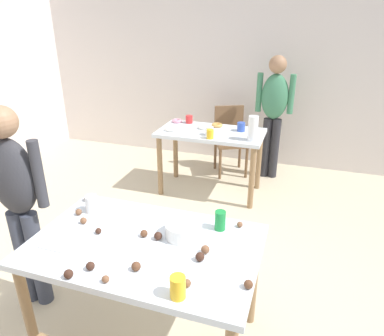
{
  "coord_description": "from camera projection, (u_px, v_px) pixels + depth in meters",
  "views": [
    {
      "loc": [
        0.65,
        -1.65,
        1.95
      ],
      "look_at": [
        -0.11,
        0.65,
        0.9
      ],
      "focal_mm": 33.09,
      "sensor_mm": 36.0,
      "label": 1
    }
  ],
  "objects": [
    {
      "name": "ground_plane",
      "position": [
        178.0,
        327.0,
        2.4
      ],
      "size": [
        6.4,
        6.4,
        0.0
      ],
      "primitive_type": "plane",
      "color": "beige"
    },
    {
      "name": "wall_back",
      "position": [
        260.0,
        68.0,
        4.67
      ],
      "size": [
        6.4,
        0.1,
        2.6
      ],
      "primitive_type": "cube",
      "color": "silver",
      "rests_on": "ground_plane"
    },
    {
      "name": "dining_table_near",
      "position": [
        145.0,
        256.0,
        2.06
      ],
      "size": [
        1.31,
        0.83,
        0.75
      ],
      "color": "silver",
      "rests_on": "ground_plane"
    },
    {
      "name": "dining_table_far",
      "position": [
        211.0,
        141.0,
        4.01
      ],
      "size": [
        1.18,
        0.63,
        0.75
      ],
      "color": "silver",
      "rests_on": "ground_plane"
    },
    {
      "name": "chair_far_table",
      "position": [
        230.0,
        136.0,
        4.62
      ],
      "size": [
        0.53,
        0.53,
        0.87
      ],
      "color": "brown",
      "rests_on": "ground_plane"
    },
    {
      "name": "person_girl_near",
      "position": [
        17.0,
        195.0,
        2.3
      ],
      "size": [
        0.45,
        0.23,
        1.46
      ],
      "color": "#383D4C",
      "rests_on": "ground_plane"
    },
    {
      "name": "person_adult_far",
      "position": [
        274.0,
        107.0,
        4.29
      ],
      "size": [
        0.45,
        0.21,
        1.53
      ],
      "color": "#28282D",
      "rests_on": "ground_plane"
    },
    {
      "name": "mixing_bowl",
      "position": [
        184.0,
        229.0,
        2.07
      ],
      "size": [
        0.22,
        0.22,
        0.09
      ],
      "primitive_type": "cylinder",
      "color": "white",
      "rests_on": "dining_table_near"
    },
    {
      "name": "soda_can",
      "position": [
        220.0,
        220.0,
        2.13
      ],
      "size": [
        0.07,
        0.07,
        0.12
      ],
      "primitive_type": "cylinder",
      "color": "#198438",
      "rests_on": "dining_table_near"
    },
    {
      "name": "fork_near",
      "position": [
        51.0,
        250.0,
        1.96
      ],
      "size": [
        0.17,
        0.02,
        0.01
      ],
      "primitive_type": "cube",
      "color": "silver",
      "rests_on": "dining_table_near"
    },
    {
      "name": "cup_near_0",
      "position": [
        91.0,
        204.0,
        2.32
      ],
      "size": [
        0.08,
        0.08,
        0.12
      ],
      "primitive_type": "cylinder",
      "color": "white",
      "rests_on": "dining_table_near"
    },
    {
      "name": "cup_near_1",
      "position": [
        178.0,
        287.0,
        1.62
      ],
      "size": [
        0.07,
        0.07,
        0.11
      ],
      "primitive_type": "cylinder",
      "color": "yellow",
      "rests_on": "dining_table_near"
    },
    {
      "name": "cake_ball_0",
      "position": [
        68.0,
        274.0,
        1.75
      ],
      "size": [
        0.05,
        0.05,
        0.05
      ],
      "primitive_type": "sphere",
      "color": "#3D2319",
      "rests_on": "dining_table_near"
    },
    {
      "name": "cake_ball_1",
      "position": [
        144.0,
        233.0,
        2.07
      ],
      "size": [
        0.04,
        0.04,
        0.04
      ],
      "primitive_type": "sphere",
      "color": "brown",
      "rests_on": "dining_table_near"
    },
    {
      "name": "cake_ball_2",
      "position": [
        158.0,
        236.0,
        2.05
      ],
      "size": [
        0.05,
        0.05,
        0.05
      ],
      "primitive_type": "sphere",
      "color": "#3D2319",
      "rests_on": "dining_table_near"
    },
    {
      "name": "cake_ball_3",
      "position": [
        90.0,
        266.0,
        1.8
      ],
      "size": [
        0.05,
        0.05,
        0.05
      ],
      "primitive_type": "sphere",
      "color": "#3D2319",
      "rests_on": "dining_table_near"
    },
    {
      "name": "cake_ball_4",
      "position": [
        87.0,
        198.0,
        2.47
      ],
      "size": [
        0.05,
        0.05,
        0.05
      ],
      "primitive_type": "sphere",
      "color": "#3D2319",
      "rests_on": "dining_table_near"
    },
    {
      "name": "cake_ball_5",
      "position": [
        83.0,
        221.0,
        2.21
      ],
      "size": [
        0.04,
        0.04,
        0.04
      ],
      "primitive_type": "sphere",
      "color": "brown",
      "rests_on": "dining_table_near"
    },
    {
      "name": "cake_ball_6",
      "position": [
        106.0,
        279.0,
        1.72
      ],
      "size": [
        0.04,
        0.04,
        0.04
      ],
      "primitive_type": "sphere",
      "color": "brown",
      "rests_on": "dining_table_near"
    },
    {
      "name": "cake_ball_7",
      "position": [
        187.0,
        283.0,
        1.69
      ],
      "size": [
        0.04,
        0.04,
        0.04
      ],
      "primitive_type": "sphere",
      "color": "brown",
      "rests_on": "dining_table_near"
    },
    {
      "name": "cake_ball_8",
      "position": [
        200.0,
        257.0,
        1.87
      ],
      "size": [
        0.05,
        0.05,
        0.05
      ],
      "primitive_type": "sphere",
      "color": "#3D2319",
      "rests_on": "dining_table_near"
    },
    {
      "name": "cake_ball_9",
      "position": [
        240.0,
        224.0,
        2.17
      ],
      "size": [
        0.04,
        0.04,
        0.04
      ],
      "primitive_type": "sphere",
      "color": "brown",
      "rests_on": "dining_table_near"
    },
    {
      "name": "cake_ball_10",
      "position": [
        173.0,
        221.0,
        2.2
      ],
      "size": [
        0.05,
        0.05,
        0.05
      ],
      "primitive_type": "sphere",
      "color": "brown",
      "rests_on": "dining_table_near"
    },
    {
      "name": "cake_ball_11",
      "position": [
        205.0,
        249.0,
        1.93
      ],
      "size": [
        0.05,
        0.05,
        0.05
      ],
      "primitive_type": "sphere",
      "color": "brown",
      "rests_on": "dining_table_near"
    },
    {
      "name": "cake_ball_12",
      "position": [
        79.0,
        212.0,
        2.3
      ],
      "size": [
        0.04,
        0.04,
        0.04
      ],
      "primitive_type": "sphere",
      "color": "brown",
      "rests_on": "dining_table_near"
    },
    {
      "name": "cake_ball_13",
      "position": [
        136.0,
        266.0,
        1.8
      ],
      "size": [
        0.05,
        0.05,
        0.05
      ],
      "primitive_type": "sphere",
      "color": "brown",
      "rests_on": "dining_table_near"
    },
    {
      "name": "cake_ball_14",
      "position": [
        98.0,
        231.0,
        2.1
      ],
      "size": [
        0.04,
        0.04,
        0.04
      ],
      "primitive_type": "sphere",
      "color": "#3D2319",
      "rests_on": "dining_table_near"
    },
    {
      "name": "cake_ball_15",
      "position": [
        248.0,
        284.0,
        1.68
      ],
      "size": [
        0.04,
        0.04,
        0.04
      ],
      "primitive_type": "sphere",
      "color": "brown",
      "rests_on": "dining_table_near"
    },
    {
      "name": "pitcher_far",
      "position": [
        253.0,
        128.0,
        3.62
      ],
      "size": [
        0.1,
        0.1,
        0.26
      ],
      "primitive_type": "cylinder",
      "color": "white",
      "rests_on": "dining_table_far"
    },
    {
      "name": "cup_far_0",
      "position": [
        241.0,
        127.0,
        3.94
      ],
      "size": [
        0.09,
        0.09,
        0.1
      ],
      "primitive_type": "cylinder",
      "color": "#3351B2",
      "rests_on": "dining_table_far"
    },
    {
      "name": "cup_far_1",
      "position": [
        210.0,
        134.0,
        3.71
      ],
      "size": [
        0.07,
        0.07,
        0.1
      ],
      "primitive_type": "cylinder",
      "color": "yellow",
      "rests_on": "dining_table_far"
    },
    {
      "name": "cup_far_2",
      "position": [
        209.0,
        131.0,
        3.81
      ],
      "size": [
        0.09,
        0.09,
        0.09
      ],
      "primitive_type": "cylinder",
      "color": "white",
      "rests_on": "dining_table_far"
    },
    {
      "name": "cup_far_3",
      "position": [
        189.0,
        119.0,
        4.24
      ],
      "size": [
        0.08,
        0.08,
        0.09
      ],
      "primitive_type": "cylinder",
      "color": "red",
      "rests_on": "dining_table_far"
    },
    {
      "name": "donut_far_0",
      "position": [
        217.0,
        125.0,
        4.11
      ],
      "size": [
        0.13,
        0.13,
        0.04
      ],
      "primitive_type": "torus",
      "color": "gold",
      "rests_on": "dining_table_far"
    },
    {
      "name": "donut_far_1",
      "position": [
        170.0,
        129.0,
        3.98
      ],
      "size": [
        0.13,
        0.13,
        0.04
      ],
      "primitive_type": "torus",
      "color": "white",
      "rests_on": "dining_table_far"
    },
    {
      "name": "donut_far_2",
      "position": [
        203.0,
        127.0,
        4.04
      ],
      "size": [
        0.11,
        0.11,
        0.03
      ],
      "primitive_type": "torus",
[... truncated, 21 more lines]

